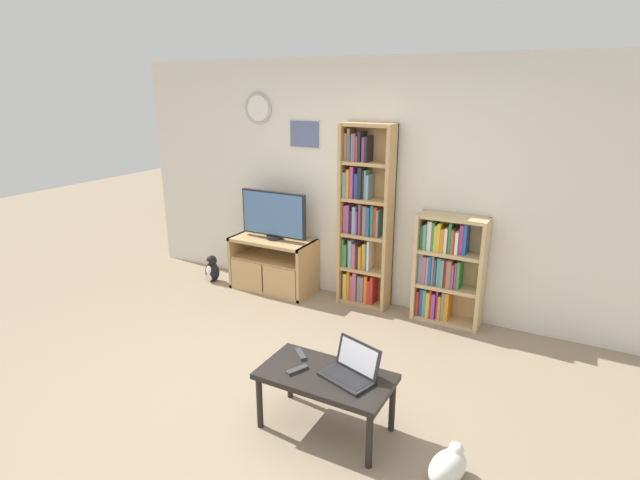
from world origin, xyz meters
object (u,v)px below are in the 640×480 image
(bookshelf_short, at_px, (445,269))
(laptop, at_px, (351,369))
(cat, at_px, (448,466))
(television, at_px, (274,215))
(remote_far_from_laptop, at_px, (301,354))
(penguin_figurine, at_px, (212,270))
(remote_near_laptop, at_px, (297,370))
(bookshelf_tall, at_px, (363,222))
(tv_stand, at_px, (272,264))
(coffee_table, at_px, (326,381))

(bookshelf_short, relative_size, laptop, 2.66)
(cat, bearing_deg, television, 160.51)
(laptop, xyz_separation_m, remote_far_from_laptop, (-0.44, 0.08, -0.05))
(bookshelf_short, bearing_deg, penguin_figurine, -173.99)
(remote_near_laptop, bearing_deg, bookshelf_tall, -52.89)
(television, height_order, cat, television)
(laptop, xyz_separation_m, cat, (0.72, -0.13, -0.39))
(tv_stand, distance_m, bookshelf_short, 1.99)
(television, bearing_deg, penguin_figurine, -168.46)
(laptop, distance_m, remote_near_laptop, 0.38)
(television, relative_size, laptop, 1.96)
(bookshelf_tall, bearing_deg, laptop, -68.19)
(laptop, relative_size, remote_near_laptop, 2.56)
(tv_stand, bearing_deg, cat, -37.64)
(bookshelf_short, height_order, remote_far_from_laptop, bookshelf_short)
(bookshelf_tall, xyz_separation_m, remote_near_laptop, (0.46, -2.14, -0.49))
(laptop, relative_size, cat, 0.75)
(penguin_figurine, bearing_deg, remote_far_from_laptop, -36.42)
(laptop, xyz_separation_m, penguin_figurine, (-2.68, 1.73, -0.34))
(remote_near_laptop, distance_m, remote_far_from_laptop, 0.21)
(remote_far_from_laptop, bearing_deg, remote_near_laptop, 66.58)
(television, height_order, remote_far_from_laptop, television)
(television, relative_size, bookshelf_tall, 0.42)
(television, height_order, penguin_figurine, television)
(penguin_figurine, bearing_deg, laptop, -32.85)
(bookshelf_short, distance_m, remote_far_from_laptop, 2.02)
(remote_far_from_laptop, distance_m, cat, 1.23)
(bookshelf_tall, relative_size, remote_far_from_laptop, 13.20)
(coffee_table, distance_m, remote_far_from_laptop, 0.31)
(bookshelf_short, xyz_separation_m, remote_near_laptop, (-0.45, -2.13, -0.11))
(tv_stand, xyz_separation_m, remote_far_from_laptop, (1.44, -1.80, 0.13))
(television, height_order, laptop, television)
(cat, height_order, penguin_figurine, penguin_figurine)
(television, distance_m, bookshelf_short, 1.99)
(television, height_order, remote_near_laptop, television)
(television, bearing_deg, remote_far_from_laptop, -52.03)
(bookshelf_tall, bearing_deg, cat, -54.69)
(coffee_table, distance_m, cat, 0.93)
(remote_near_laptop, relative_size, remote_far_from_laptop, 1.10)
(television, relative_size, remote_near_laptop, 5.02)
(tv_stand, bearing_deg, television, 41.82)
(tv_stand, relative_size, coffee_table, 1.06)
(remote_far_from_laptop, relative_size, penguin_figurine, 0.45)
(laptop, height_order, cat, laptop)
(bookshelf_tall, height_order, remote_far_from_laptop, bookshelf_tall)
(tv_stand, relative_size, television, 1.18)
(remote_far_from_laptop, height_order, cat, remote_far_from_laptop)
(television, height_order, bookshelf_short, television)
(tv_stand, bearing_deg, bookshelf_tall, 8.15)
(penguin_figurine, bearing_deg, bookshelf_tall, 9.14)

